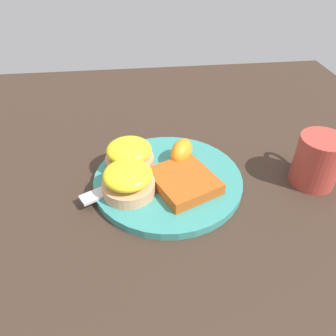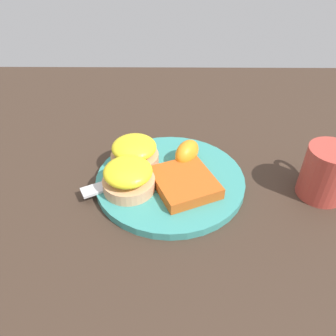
{
  "view_description": "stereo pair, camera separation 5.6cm",
  "coord_description": "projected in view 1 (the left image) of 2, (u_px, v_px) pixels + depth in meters",
  "views": [
    {
      "loc": [
        -0.44,
        0.05,
        0.38
      ],
      "look_at": [
        0.0,
        0.0,
        0.03
      ],
      "focal_mm": 35.0,
      "sensor_mm": 36.0,
      "label": 1
    },
    {
      "loc": [
        -0.44,
        -0.0,
        0.38
      ],
      "look_at": [
        0.0,
        0.0,
        0.03
      ],
      "focal_mm": 35.0,
      "sensor_mm": 36.0,
      "label": 2
    }
  ],
  "objects": [
    {
      "name": "orange_wedge",
      "position": [
        182.0,
        152.0,
        0.6
      ],
      "size": [
        0.07,
        0.06,
        0.04
      ],
      "primitive_type": "ellipsoid",
      "rotation": [
        0.0,
        0.0,
        2.61
      ],
      "color": "orange",
      "rests_on": "plate"
    },
    {
      "name": "ground_plane",
      "position": [
        168.0,
        183.0,
        0.58
      ],
      "size": [
        1.1,
        1.1,
        0.0
      ],
      "primitive_type": "plane",
      "color": "#38281E"
    },
    {
      "name": "sandwich_benedict_right",
      "position": [
        128.0,
        180.0,
        0.53
      ],
      "size": [
        0.09,
        0.09,
        0.05
      ],
      "color": "tan",
      "rests_on": "plate"
    },
    {
      "name": "plate",
      "position": [
        168.0,
        180.0,
        0.58
      ],
      "size": [
        0.26,
        0.26,
        0.01
      ],
      "primitive_type": "cylinder",
      "color": "teal",
      "rests_on": "ground_plane"
    },
    {
      "name": "fork",
      "position": [
        131.0,
        181.0,
        0.56
      ],
      "size": [
        0.11,
        0.19,
        0.0
      ],
      "color": "silver",
      "rests_on": "plate"
    },
    {
      "name": "sandwich_benedict_left",
      "position": [
        129.0,
        155.0,
        0.58
      ],
      "size": [
        0.09,
        0.09,
        0.05
      ],
      "color": "tan",
      "rests_on": "plate"
    },
    {
      "name": "cup",
      "position": [
        317.0,
        160.0,
        0.56
      ],
      "size": [
        0.11,
        0.08,
        0.09
      ],
      "color": "#B23D33",
      "rests_on": "ground_plane"
    },
    {
      "name": "hashbrown_patty",
      "position": [
        184.0,
        181.0,
        0.55
      ],
      "size": [
        0.13,
        0.13,
        0.02
      ],
      "primitive_type": "cube",
      "rotation": [
        0.0,
        0.0,
        0.41
      ],
      "color": "#BB521A",
      "rests_on": "plate"
    }
  ]
}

